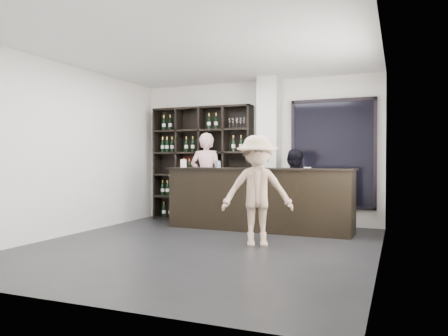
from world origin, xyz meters
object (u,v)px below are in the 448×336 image
at_px(wine_shelf, 202,164).
at_px(customer, 257,191).
at_px(tasting_counter, 258,199).
at_px(taster_pink, 206,177).
at_px(taster_black, 294,190).

xyz_separation_m(wine_shelf, customer, (1.91, -2.17, -0.38)).
bearing_deg(customer, wine_shelf, 109.55).
height_order(wine_shelf, tasting_counter, wine_shelf).
relative_size(taster_pink, taster_black, 1.25).
bearing_deg(taster_black, taster_pink, -5.51).
relative_size(tasting_counter, customer, 2.09).
distance_m(taster_black, customer, 1.60).
height_order(taster_pink, customer, taster_pink).
relative_size(wine_shelf, tasting_counter, 0.70).
bearing_deg(tasting_counter, taster_pink, 155.90).
height_order(wine_shelf, taster_black, wine_shelf).
bearing_deg(taster_pink, customer, 121.13).
bearing_deg(taster_pink, tasting_counter, 144.04).
bearing_deg(taster_black, customer, 89.89).
distance_m(taster_pink, customer, 2.65).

